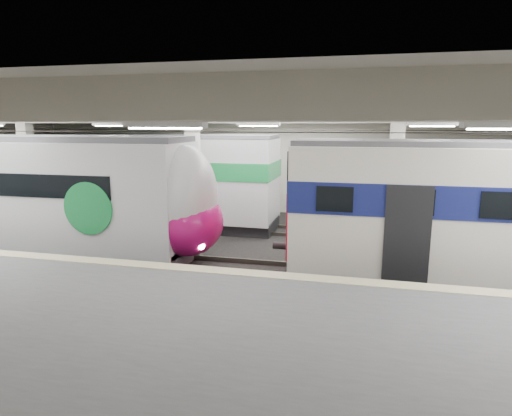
# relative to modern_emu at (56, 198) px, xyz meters

# --- Properties ---
(station_hall) EXTENTS (36.00, 24.00, 5.75)m
(station_hall) POSITION_rel_modern_emu_xyz_m (7.31, -1.74, 1.01)
(station_hall) COLOR black
(station_hall) RESTS_ON ground
(modern_emu) EXTENTS (14.12, 2.91, 4.54)m
(modern_emu) POSITION_rel_modern_emu_xyz_m (0.00, 0.00, 0.00)
(modern_emu) COLOR silver
(modern_emu) RESTS_ON ground
(far_train) EXTENTS (14.06, 3.06, 4.47)m
(far_train) POSITION_rel_modern_emu_xyz_m (0.31, 5.50, 0.08)
(far_train) COLOR silver
(far_train) RESTS_ON ground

